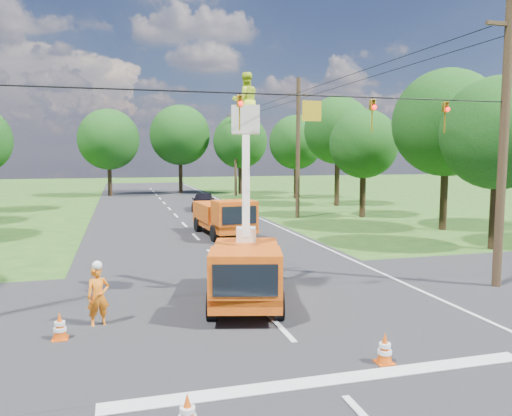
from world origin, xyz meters
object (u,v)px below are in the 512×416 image
object	(u,v)px
pole_right_mid	(298,147)
tree_far_c	(240,141)
second_truck	(224,216)
traffic_cone_3	(245,243)
traffic_cone_2	(233,258)
traffic_cone_1	(385,349)
distant_car	(203,201)
tree_right_b	(447,123)
pole_right_near	(504,138)
tree_right_e	(296,142)
traffic_cone_0	(187,414)
traffic_cone_4	(60,326)
tree_right_c	(364,144)
tree_right_d	(338,130)
ground_worker	(98,296)
tree_far_b	(180,135)
pole_right_far	(236,150)
tree_right_a	(498,133)
tree_far_a	(109,140)
traffic_cone_7	(256,226)
bucket_truck	(246,254)

from	to	relation	value
pole_right_mid	tree_far_c	size ratio (longest dim) A/B	1.09
second_truck	tree_far_c	size ratio (longest dim) A/B	0.65
traffic_cone_3	second_truck	bearing A→B (deg)	91.83
traffic_cone_2	traffic_cone_1	bearing A→B (deg)	-83.85
distant_car	tree_right_b	world-z (taller)	tree_right_b
pole_right_near	tree_right_e	world-z (taller)	pole_right_near
traffic_cone_0	tree_far_c	bearing A→B (deg)	75.49
second_truck	traffic_cone_4	distance (m)	16.07
tree_right_c	tree_right_d	xyz separation A→B (m)	(1.60, 8.00, 1.37)
pole_right_mid	tree_far_c	xyz separation A→B (m)	(1.00, 22.00, 0.96)
traffic_cone_0	traffic_cone_2	distance (m)	12.28
distant_car	tree_right_e	xyz separation A→B (m)	(11.15, 8.42, 5.05)
ground_worker	traffic_cone_4	world-z (taller)	ground_worker
traffic_cone_0	tree_right_b	size ratio (longest dim) A/B	0.07
second_truck	tree_far_c	xyz separation A→B (m)	(7.88, 28.96, 4.94)
ground_worker	traffic_cone_4	distance (m)	1.29
second_truck	traffic_cone_2	world-z (taller)	second_truck
tree_right_b	tree_far_c	size ratio (longest dim) A/B	1.05
traffic_cone_1	tree_far_b	bearing A→B (deg)	88.26
distant_car	tree_right_c	world-z (taller)	tree_right_c
pole_right_far	tree_right_a	xyz separation A→B (m)	(5.00, -34.00, 0.46)
pole_right_near	pole_right_far	xyz separation A→B (m)	(0.00, 40.00, 0.00)
tree_far_a	pole_right_far	bearing A→B (deg)	-12.53
ground_worker	pole_right_mid	bearing A→B (deg)	42.45
traffic_cone_0	pole_right_far	size ratio (longest dim) A/B	0.07
traffic_cone_4	tree_right_d	size ratio (longest dim) A/B	0.07
ground_worker	pole_right_mid	world-z (taller)	pole_right_mid
second_truck	pole_right_mid	distance (m)	10.57
tree_right_e	traffic_cone_3	bearing A→B (deg)	-114.69
tree_right_a	tree_far_b	bearing A→B (deg)	105.07
ground_worker	second_truck	bearing A→B (deg)	50.37
traffic_cone_7	tree_far_a	distance (m)	30.77
traffic_cone_0	pole_right_far	bearing A→B (deg)	76.05
bucket_truck	pole_right_mid	size ratio (longest dim) A/B	0.70
traffic_cone_3	tree_far_a	xyz separation A→B (m)	(-6.75, 34.21, 5.83)
distant_car	tree_right_a	xyz separation A→B (m)	(10.85, -20.58, 4.80)
traffic_cone_4	tree_right_e	bearing A→B (deg)	62.05
traffic_cone_2	tree_far_a	xyz separation A→B (m)	(-5.39, 37.55, 5.83)
distant_car	traffic_cone_4	size ratio (longest dim) A/B	6.31
pole_right_far	tree_right_d	world-z (taller)	pole_right_far
traffic_cone_4	tree_right_c	world-z (taller)	tree_right_c
tree_right_d	traffic_cone_4	bearing A→B (deg)	-125.59
pole_right_far	tree_right_b	world-z (taller)	pole_right_far
distant_car	ground_worker	bearing A→B (deg)	-93.55
distant_car	tree_right_e	world-z (taller)	tree_right_e
traffic_cone_2	traffic_cone_7	xyz separation A→B (m)	(3.37, 8.63, 0.00)
distant_car	tree_far_c	distance (m)	17.69
traffic_cone_3	tree_right_c	xyz separation A→B (m)	(11.45, 10.21, 4.95)
tree_far_a	tree_far_c	world-z (taller)	tree_far_a
pole_right_far	tree_right_b	bearing A→B (deg)	-76.93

